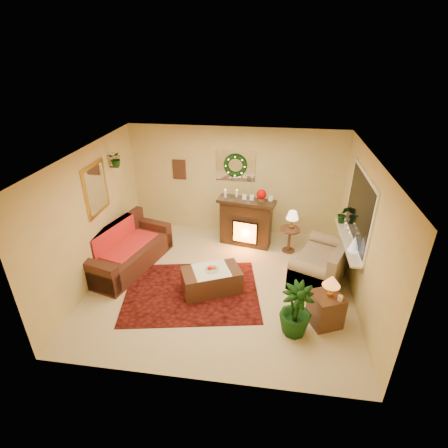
# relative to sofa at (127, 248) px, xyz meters

# --- Properties ---
(floor) EXTENTS (5.00, 5.00, 0.00)m
(floor) POSITION_rel_sofa_xyz_m (2.04, -0.34, -0.43)
(floor) COLOR beige
(floor) RESTS_ON ground
(ceiling) EXTENTS (5.00, 5.00, 0.00)m
(ceiling) POSITION_rel_sofa_xyz_m (2.04, -0.34, 2.17)
(ceiling) COLOR white
(ceiling) RESTS_ON ground
(wall_back) EXTENTS (5.00, 5.00, 0.00)m
(wall_back) POSITION_rel_sofa_xyz_m (2.04, 1.91, 0.87)
(wall_back) COLOR #EFD88C
(wall_back) RESTS_ON ground
(wall_front) EXTENTS (5.00, 5.00, 0.00)m
(wall_front) POSITION_rel_sofa_xyz_m (2.04, -2.59, 0.87)
(wall_front) COLOR #EFD88C
(wall_front) RESTS_ON ground
(wall_left) EXTENTS (4.50, 4.50, 0.00)m
(wall_left) POSITION_rel_sofa_xyz_m (-0.46, -0.34, 0.87)
(wall_left) COLOR #EFD88C
(wall_left) RESTS_ON ground
(wall_right) EXTENTS (4.50, 4.50, 0.00)m
(wall_right) POSITION_rel_sofa_xyz_m (4.54, -0.34, 0.87)
(wall_right) COLOR #EFD88C
(wall_right) RESTS_ON ground
(area_rug) EXTENTS (2.81, 2.31, 0.01)m
(area_rug) POSITION_rel_sofa_xyz_m (1.51, -0.69, -0.42)
(area_rug) COLOR maroon
(area_rug) RESTS_ON floor
(sofa) EXTENTS (1.42, 2.22, 0.89)m
(sofa) POSITION_rel_sofa_xyz_m (0.00, 0.00, 0.00)
(sofa) COLOR #51261A
(sofa) RESTS_ON floor
(red_throw) EXTENTS (0.80, 1.31, 0.02)m
(red_throw) POSITION_rel_sofa_xyz_m (-0.08, 0.12, 0.03)
(red_throw) COLOR red
(red_throw) RESTS_ON sofa
(fireplace) EXTENTS (1.20, 0.58, 1.06)m
(fireplace) POSITION_rel_sofa_xyz_m (2.37, 1.28, 0.12)
(fireplace) COLOR black
(fireplace) RESTS_ON floor
(poinsettia) EXTENTS (0.21, 0.21, 0.21)m
(poinsettia) POSITION_rel_sofa_xyz_m (2.69, 1.23, 0.87)
(poinsettia) COLOR #BD0200
(poinsettia) RESTS_ON fireplace
(mantel_candle_a) EXTENTS (0.06, 0.06, 0.18)m
(mantel_candle_a) POSITION_rel_sofa_xyz_m (1.89, 1.25, 0.83)
(mantel_candle_a) COLOR white
(mantel_candle_a) RESTS_ON fireplace
(mantel_candle_b) EXTENTS (0.05, 0.05, 0.16)m
(mantel_candle_b) POSITION_rel_sofa_xyz_m (2.14, 1.29, 0.83)
(mantel_candle_b) COLOR #EBE7C6
(mantel_candle_b) RESTS_ON fireplace
(mantel_mirror) EXTENTS (0.92, 0.02, 0.72)m
(mantel_mirror) POSITION_rel_sofa_xyz_m (2.04, 1.89, 1.27)
(mantel_mirror) COLOR white
(mantel_mirror) RESTS_ON wall_back
(wreath) EXTENTS (0.55, 0.11, 0.55)m
(wreath) POSITION_rel_sofa_xyz_m (2.04, 1.85, 1.29)
(wreath) COLOR #194719
(wreath) RESTS_ON wall_back
(wall_art) EXTENTS (0.32, 0.03, 0.48)m
(wall_art) POSITION_rel_sofa_xyz_m (0.69, 1.89, 1.12)
(wall_art) COLOR #381E11
(wall_art) RESTS_ON wall_back
(gold_mirror) EXTENTS (0.03, 0.84, 1.00)m
(gold_mirror) POSITION_rel_sofa_xyz_m (-0.44, -0.04, 1.32)
(gold_mirror) COLOR gold
(gold_mirror) RESTS_ON wall_left
(hanging_plant) EXTENTS (0.33, 0.28, 0.36)m
(hanging_plant) POSITION_rel_sofa_xyz_m (-0.30, 0.71, 1.54)
(hanging_plant) COLOR #194719
(hanging_plant) RESTS_ON wall_left
(loveseat) EXTENTS (1.40, 1.74, 0.88)m
(loveseat) POSITION_rel_sofa_xyz_m (3.99, 0.18, -0.01)
(loveseat) COLOR #826751
(loveseat) RESTS_ON floor
(window_frame) EXTENTS (0.03, 1.86, 1.36)m
(window_frame) POSITION_rel_sofa_xyz_m (4.53, 0.21, 1.12)
(window_frame) COLOR white
(window_frame) RESTS_ON wall_right
(window_glass) EXTENTS (0.02, 1.70, 1.22)m
(window_glass) POSITION_rel_sofa_xyz_m (4.51, 0.21, 1.12)
(window_glass) COLOR black
(window_glass) RESTS_ON wall_right
(window_sill) EXTENTS (0.22, 1.86, 0.04)m
(window_sill) POSITION_rel_sofa_xyz_m (4.42, 0.21, 0.44)
(window_sill) COLOR white
(window_sill) RESTS_ON wall_right
(mini_tree) EXTENTS (0.20, 0.20, 0.29)m
(mini_tree) POSITION_rel_sofa_xyz_m (4.44, -0.21, 0.61)
(mini_tree) COLOR white
(mini_tree) RESTS_ON window_sill
(sill_plant) EXTENTS (0.28, 0.22, 0.51)m
(sill_plant) POSITION_rel_sofa_xyz_m (4.41, 0.91, 0.66)
(sill_plant) COLOR #1A581B
(sill_plant) RESTS_ON window_sill
(side_table_round) EXTENTS (0.50, 0.50, 0.58)m
(side_table_round) POSITION_rel_sofa_xyz_m (3.38, 1.07, -0.10)
(side_table_round) COLOR #341910
(side_table_round) RESTS_ON floor
(lamp_cream) EXTENTS (0.27, 0.27, 0.42)m
(lamp_cream) POSITION_rel_sofa_xyz_m (3.40, 1.11, 0.45)
(lamp_cream) COLOR #FFD5AA
(lamp_cream) RESTS_ON side_table_round
(end_table_square) EXTENTS (0.62, 0.62, 0.58)m
(end_table_square) POSITION_rel_sofa_xyz_m (3.93, -1.18, -0.16)
(end_table_square) COLOR black
(end_table_square) RESTS_ON floor
(lamp_tiffany) EXTENTS (0.29, 0.29, 0.42)m
(lamp_tiffany) POSITION_rel_sofa_xyz_m (3.95, -1.17, 0.32)
(lamp_tiffany) COLOR #D55510
(lamp_tiffany) RESTS_ON end_table_square
(coffee_table) EXTENTS (1.23, 0.99, 0.46)m
(coffee_table) POSITION_rel_sofa_xyz_m (1.88, -0.57, -0.22)
(coffee_table) COLOR #492613
(coffee_table) RESTS_ON floor
(fruit_bowl) EXTENTS (0.27, 0.27, 0.06)m
(fruit_bowl) POSITION_rel_sofa_xyz_m (1.89, -0.56, 0.02)
(fruit_bowl) COLOR silver
(fruit_bowl) RESTS_ON coffee_table
(floor_palm) EXTENTS (1.82, 1.82, 2.79)m
(floor_palm) POSITION_rel_sofa_xyz_m (3.41, -1.47, 0.02)
(floor_palm) COLOR black
(floor_palm) RESTS_ON floor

